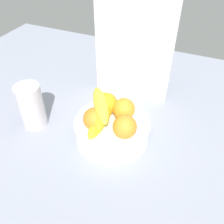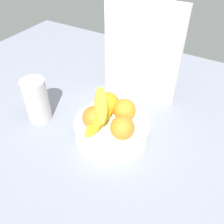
# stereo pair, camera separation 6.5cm
# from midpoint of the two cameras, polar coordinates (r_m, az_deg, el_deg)

# --- Properties ---
(ground_plane) EXTENTS (1.80, 1.40, 0.03)m
(ground_plane) POSITION_cam_midpoint_polar(r_m,az_deg,el_deg) (0.78, 2.39, -7.88)
(ground_plane) COLOR gray
(fruit_bowl) EXTENTS (0.24, 0.24, 0.06)m
(fruit_bowl) POSITION_cam_midpoint_polar(r_m,az_deg,el_deg) (0.77, 2.44, -4.15)
(fruit_bowl) COLOR white
(fruit_bowl) RESTS_ON ground_plane
(orange_front_left) EXTENTS (0.07, 0.07, 0.07)m
(orange_front_left) POSITION_cam_midpoint_polar(r_m,az_deg,el_deg) (0.74, 5.52, 0.36)
(orange_front_left) COLOR orange
(orange_front_left) RESTS_ON fruit_bowl
(orange_front_right) EXTENTS (0.07, 0.07, 0.07)m
(orange_front_right) POSITION_cam_midpoint_polar(r_m,az_deg,el_deg) (0.76, 1.67, 1.94)
(orange_front_right) COLOR orange
(orange_front_right) RESTS_ON fruit_bowl
(orange_center) EXTENTS (0.07, 0.07, 0.07)m
(orange_center) POSITION_cam_midpoint_polar(r_m,az_deg,el_deg) (0.71, -1.66, -1.41)
(orange_center) COLOR orange
(orange_center) RESTS_ON fruit_bowl
(orange_back_left) EXTENTS (0.07, 0.07, 0.07)m
(orange_back_left) POSITION_cam_midpoint_polar(r_m,az_deg,el_deg) (0.68, 5.21, -3.82)
(orange_back_left) COLOR orange
(orange_back_left) RESTS_ON fruit_bowl
(banana_bunch) EXTENTS (0.13, 0.19, 0.08)m
(banana_bunch) POSITION_cam_midpoint_polar(r_m,az_deg,el_deg) (0.72, 0.14, 0.31)
(banana_bunch) COLOR yellow
(banana_bunch) RESTS_ON fruit_bowl
(cutting_board) EXTENTS (0.28, 0.03, 0.36)m
(cutting_board) POSITION_cam_midpoint_polar(r_m,az_deg,el_deg) (0.88, 9.07, 13.66)
(cutting_board) COLOR white
(cutting_board) RESTS_ON ground_plane
(thermos_tumbler) EXTENTS (0.08, 0.08, 0.15)m
(thermos_tumbler) POSITION_cam_midpoint_polar(r_m,az_deg,el_deg) (0.83, -15.23, 2.57)
(thermos_tumbler) COLOR #C1B9C0
(thermos_tumbler) RESTS_ON ground_plane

